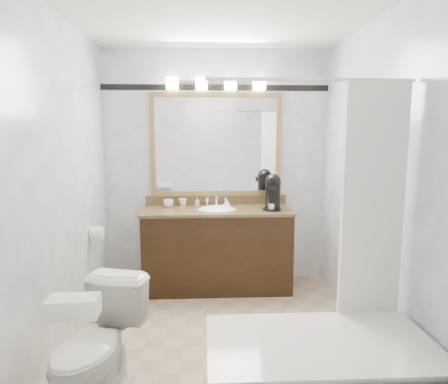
{
  "coord_description": "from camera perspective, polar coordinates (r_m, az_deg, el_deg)",
  "views": [
    {
      "loc": [
        -0.13,
        -3.02,
        1.63
      ],
      "look_at": [
        0.04,
        0.35,
        1.13
      ],
      "focal_mm": 32.0,
      "sensor_mm": 36.0,
      "label": 1
    }
  ],
  "objects": [
    {
      "name": "room",
      "position": [
        3.05,
        -0.4,
        1.33
      ],
      "size": [
        2.42,
        2.62,
        2.52
      ],
      "color": "tan",
      "rests_on": "ground"
    },
    {
      "name": "vanity",
      "position": [
        4.21,
        -1.0,
        -7.91
      ],
      "size": [
        1.53,
        0.58,
        0.97
      ],
      "color": "black",
      "rests_on": "ground"
    },
    {
      "name": "mirror",
      "position": [
        4.31,
        -1.15,
        6.75
      ],
      "size": [
        1.4,
        0.04,
        1.1
      ],
      "color": "olive",
      "rests_on": "room"
    },
    {
      "name": "vanity_light_bar",
      "position": [
        4.28,
        -1.15,
        15.24
      ],
      "size": [
        1.02,
        0.14,
        0.12
      ],
      "color": "silver",
      "rests_on": "room"
    },
    {
      "name": "accent_stripe",
      "position": [
        4.34,
        -1.18,
        14.7
      ],
      "size": [
        2.4,
        0.01,
        0.06
      ],
      "primitive_type": "cube",
      "color": "black",
      "rests_on": "room"
    },
    {
      "name": "bathtub",
      "position": [
        2.6,
        13.91,
        -22.98
      ],
      "size": [
        1.3,
        0.75,
        1.96
      ],
      "color": "white",
      "rests_on": "ground"
    },
    {
      "name": "tp_roll",
      "position": [
        3.93,
        -17.76,
        -5.61
      ],
      "size": [
        0.11,
        0.12,
        0.12
      ],
      "primitive_type": "cylinder",
      "rotation": [
        0.0,
        1.57,
        0.0
      ],
      "color": "white",
      "rests_on": "room"
    },
    {
      "name": "toilet",
      "position": [
        2.66,
        -17.79,
        -20.38
      ],
      "size": [
        0.58,
        0.8,
        0.73
      ],
      "primitive_type": "imported",
      "rotation": [
        0.0,
        0.0,
        -0.27
      ],
      "color": "white",
      "rests_on": "ground"
    },
    {
      "name": "tissue_box",
      "position": [
        2.18,
        -20.7,
        -15.1
      ],
      "size": [
        0.25,
        0.14,
        0.1
      ],
      "primitive_type": "cube",
      "rotation": [
        0.0,
        0.0,
        0.03
      ],
      "color": "white",
      "rests_on": "toilet"
    },
    {
      "name": "coffee_maker",
      "position": [
        4.11,
        6.99,
        0.12
      ],
      "size": [
        0.2,
        0.23,
        0.36
      ],
      "rotation": [
        0.0,
        0.0,
        -0.34
      ],
      "color": "black",
      "rests_on": "vanity"
    },
    {
      "name": "cup_left",
      "position": [
        4.26,
        -7.96,
        -1.6
      ],
      "size": [
        0.11,
        0.11,
        0.08
      ],
      "primitive_type": "imported",
      "rotation": [
        0.0,
        0.0,
        0.08
      ],
      "color": "white",
      "rests_on": "vanity"
    },
    {
      "name": "cup_right",
      "position": [
        4.31,
        -5.89,
        -1.46
      ],
      "size": [
        0.1,
        0.1,
        0.08
      ],
      "primitive_type": "imported",
      "rotation": [
        0.0,
        0.0,
        0.2
      ],
      "color": "white",
      "rests_on": "vanity"
    },
    {
      "name": "soap_bottle_a",
      "position": [
        4.28,
        -3.84,
        -1.43
      ],
      "size": [
        0.04,
        0.04,
        0.09
      ],
      "primitive_type": "imported",
      "rotation": [
        0.0,
        0.0,
        -0.05
      ],
      "color": "white",
      "rests_on": "vanity"
    },
    {
      "name": "soap_bottle_b",
      "position": [
        4.25,
        0.4,
        -1.59
      ],
      "size": [
        0.07,
        0.07,
        0.07
      ],
      "primitive_type": "imported",
      "rotation": [
        0.0,
        0.0,
        -0.14
      ],
      "color": "white",
      "rests_on": "vanity"
    },
    {
      "name": "soap_bar",
      "position": [
        4.23,
        0.35,
        -1.97
      ],
      "size": [
        0.08,
        0.05,
        0.02
      ],
      "primitive_type": "cube",
      "rotation": [
        0.0,
        0.0,
        -0.02
      ],
      "color": "beige",
      "rests_on": "vanity"
    }
  ]
}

